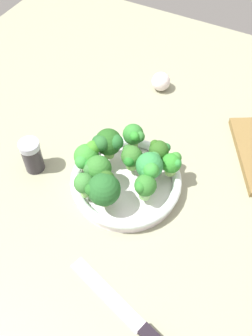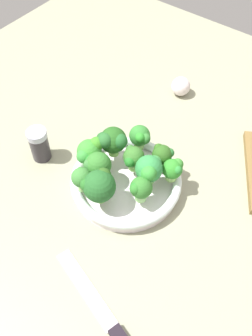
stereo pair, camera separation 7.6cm
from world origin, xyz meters
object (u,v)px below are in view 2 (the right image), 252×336
broccoli_floret_5 (140,189)px  broccoli_floret_6 (99,186)px  broccoli_floret_9 (82,178)px  pepper_shaker (39,144)px  knife (113,328)px  broccoli_floret_10 (141,137)px  broccoli_floret_3 (97,165)px  broccoli_floret_8 (90,152)px  bowl (126,182)px  broccoli_floret_2 (173,169)px  broccoli_floret_0 (113,140)px  broccoli_floret_1 (149,170)px  garlic_bulb (181,86)px  broccoli_floret_7 (162,155)px  broccoli_floret_4 (133,158)px

broccoli_floret_5 → broccoli_floret_6: size_ratio=0.81×
broccoli_floret_9 → pepper_shaker: 15.85cm
knife → broccoli_floret_10: bearing=-150.8°
broccoli_floret_6 → broccoli_floret_10: size_ratio=1.25×
broccoli_floret_3 → broccoli_floret_8: bearing=-117.3°
bowl → broccoli_floret_6: bearing=-7.8°
bowl → broccoli_floret_2: (-5.53, 7.75, 4.75)cm
broccoli_floret_2 → broccoli_floret_8: bearing=-65.9°
broccoli_floret_0 → broccoli_floret_9: size_ratio=1.23×
broccoli_floret_2 → broccoli_floret_3: 15.35cm
broccoli_floret_3 → broccoli_floret_9: size_ratio=1.13×
broccoli_floret_10 → knife: bearing=29.2°
broccoli_floret_1 → broccoli_floret_5: bearing=12.3°
broccoli_floret_10 → garlic_bulb: bearing=-169.6°
broccoli_floret_1 → broccoli_floret_9: (9.05, -9.62, -0.80)cm
garlic_bulb → broccoli_floret_7: bearing=23.1°
bowl → broccoli_floret_8: bearing=-78.9°
broccoli_floret_0 → broccoli_floret_5: size_ratio=1.20×
broccoli_floret_4 → broccoli_floret_9: 11.31cm
broccoli_floret_7 → broccoli_floret_8: bearing=-55.2°
broccoli_floret_9 → broccoli_floret_10: same height
broccoli_floret_3 → pepper_shaker: 16.06cm
broccoli_floret_0 → broccoli_floret_5: broccoli_floret_0 is taller
broccoli_floret_0 → broccoli_floret_9: bearing=4.5°
broccoli_floret_1 → broccoli_floret_3: 10.50cm
broccoli_floret_1 → bowl: bearing=-71.8°
broccoli_floret_8 → broccoli_floret_6: bearing=52.1°
garlic_bulb → pepper_shaker: bearing=-20.0°
broccoli_floret_8 → broccoli_floret_9: (5.95, 3.13, -0.13)cm
broccoli_floret_1 → broccoli_floret_2: size_ratio=1.39×
broccoli_floret_5 → broccoli_floret_7: 9.79cm
broccoli_floret_7 → broccoli_floret_3: bearing=-40.3°
broccoli_floret_2 → broccoli_floret_8: (7.14, -15.96, 0.76)cm
bowl → knife: 29.37cm
broccoli_floret_4 → broccoli_floret_6: size_ratio=0.79×
broccoli_floret_0 → broccoli_floret_4: broccoli_floret_0 is taller
bowl → broccoli_floret_9: bearing=-33.9°
broccoli_floret_8 → knife: bearing=46.5°
broccoli_floret_6 → bowl: bearing=172.2°
bowl → broccoli_floret_3: bearing=-54.0°
broccoli_floret_5 → broccoli_floret_7: bearing=-171.9°
broccoli_floret_2 → broccoli_floret_8: broccoli_floret_8 is taller
broccoli_floret_5 → bowl: bearing=-116.6°
broccoli_floret_6 → pepper_shaker: size_ratio=0.90×
broccoli_floret_4 → broccoli_floret_10: 5.97cm
broccoli_floret_7 → broccoli_floret_8: (8.56, -12.31, 0.30)cm
broccoli_floret_3 → broccoli_floret_10: size_ratio=1.12×
broccoli_floret_4 → broccoli_floret_5: bearing=46.6°
broccoli_floret_4 → broccoli_floret_7: broccoli_floret_4 is taller
broccoli_floret_5 → knife: (21.86, 10.51, -6.64)cm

